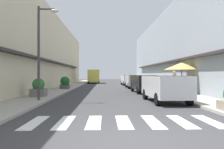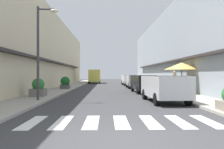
{
  "view_description": "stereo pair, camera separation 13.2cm",
  "coord_description": "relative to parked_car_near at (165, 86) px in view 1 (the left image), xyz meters",
  "views": [
    {
      "loc": [
        -0.6,
        -5.21,
        1.55
      ],
      "look_at": [
        -0.0,
        14.51,
        1.54
      ],
      "focal_mm": 36.89,
      "sensor_mm": 36.0,
      "label": 1
    },
    {
      "loc": [
        -0.47,
        -5.22,
        1.55
      ],
      "look_at": [
        -0.0,
        14.51,
        1.54
      ],
      "focal_mm": 36.89,
      "sensor_mm": 36.0,
      "label": 2
    }
  ],
  "objects": [
    {
      "name": "planter_midblock",
      "position": [
        -7.67,
        2.43,
        -0.27
      ],
      "size": [
        0.94,
        0.94,
        1.18
      ],
      "color": "slate",
      "rests_on": "sidewalk_left"
    },
    {
      "name": "street_lamp",
      "position": [
        -6.85,
        0.27,
        2.41
      ],
      "size": [
        1.19,
        0.28,
        5.24
      ],
      "color": "#38383D",
      "rests_on": "sidewalk_left"
    },
    {
      "name": "building_row_right",
      "position": [
        5.81,
        13.01,
        3.45
      ],
      "size": [
        5.5,
        44.96,
        8.74
      ],
      "color": "#939EA8",
      "rests_on": "ground_plane"
    },
    {
      "name": "parked_car_far",
      "position": [
        0.0,
        13.15,
        -0.0
      ],
      "size": [
        1.81,
        4.14,
        1.47
      ],
      "color": "silver",
      "rests_on": "ground_plane"
    },
    {
      "name": "building_row_left",
      "position": [
        -11.28,
        13.01,
        3.2
      ],
      "size": [
        5.5,
        44.96,
        8.25
      ],
      "color": "beige",
      "rests_on": "ground_plane"
    },
    {
      "name": "pedestrian_walking_near",
      "position": [
        2.81,
        7.5,
        0.13
      ],
      "size": [
        0.34,
        0.34,
        1.75
      ],
      "rotation": [
        0.0,
        0.0,
        4.62
      ],
      "color": "#282B33",
      "rests_on": "sidewalk_right"
    },
    {
      "name": "cafe_umbrella",
      "position": [
        2.53,
        4.71,
        1.25
      ],
      "size": [
        2.7,
        2.7,
        2.34
      ],
      "color": "#262626",
      "rests_on": "sidewalk_right"
    },
    {
      "name": "parked_car_distant",
      "position": [
        -0.0,
        20.11,
        0.0
      ],
      "size": [
        1.94,
        4.5,
        1.47
      ],
      "color": "silver",
      "rests_on": "ground_plane"
    },
    {
      "name": "ground_plane",
      "position": [
        -2.74,
        11.63,
        -0.92
      ],
      "size": [
        105.01,
        105.01,
        0.0
      ],
      "primitive_type": "plane",
      "color": "#38383A"
    },
    {
      "name": "sidewalk_right",
      "position": [
        2.18,
        11.63,
        -0.86
      ],
      "size": [
        2.27,
        66.82,
        0.12
      ],
      "primitive_type": "cube",
      "color": "#ADA899",
      "rests_on": "ground_plane"
    },
    {
      "name": "crosswalk",
      "position": [
        -2.74,
        -5.23,
        -0.92
      ],
      "size": [
        6.15,
        2.2,
        0.01
      ],
      "color": "silver",
      "rests_on": "ground_plane"
    },
    {
      "name": "parked_car_mid",
      "position": [
        0.0,
        6.65,
        -0.0
      ],
      "size": [
        1.96,
        4.35,
        1.47
      ],
      "color": "black",
      "rests_on": "ground_plane"
    },
    {
      "name": "parked_car_near",
      "position": [
        0.0,
        0.0,
        0.0
      ],
      "size": [
        1.95,
        4.4,
        1.47
      ],
      "color": "silver",
      "rests_on": "ground_plane"
    },
    {
      "name": "delivery_van",
      "position": [
        -5.32,
        27.97,
        0.48
      ],
      "size": [
        2.11,
        5.45,
        2.37
      ],
      "color": "#D8CC4C",
      "rests_on": "ground_plane"
    },
    {
      "name": "planter_far",
      "position": [
        -7.33,
        10.31,
        -0.21
      ],
      "size": [
        0.92,
        0.92,
        1.22
      ],
      "color": "#4C4C4C",
      "rests_on": "sidewalk_left"
    },
    {
      "name": "sidewalk_left",
      "position": [
        -7.65,
        11.63,
        -0.86
      ],
      "size": [
        2.27,
        66.82,
        0.12
      ],
      "primitive_type": "cube",
      "color": "#9E998E",
      "rests_on": "ground_plane"
    }
  ]
}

